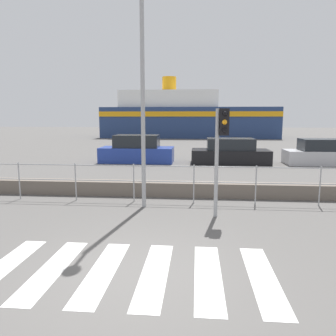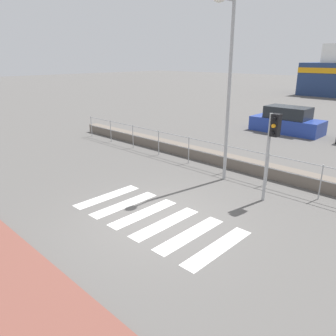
# 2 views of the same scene
# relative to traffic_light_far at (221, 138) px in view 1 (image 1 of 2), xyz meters

# --- Properties ---
(ground_plane) EXTENTS (160.00, 160.00, 0.00)m
(ground_plane) POSITION_rel_traffic_light_far_xyz_m (-1.63, -3.32, -2.09)
(ground_plane) COLOR #565451
(crosswalk) EXTENTS (4.95, 2.40, 0.01)m
(crosswalk) POSITION_rel_traffic_light_far_xyz_m (-1.76, -3.32, -2.08)
(crosswalk) COLOR silver
(crosswalk) RESTS_ON ground_plane
(seawall) EXTENTS (22.79, 0.55, 0.47)m
(seawall) POSITION_rel_traffic_light_far_xyz_m (-1.63, 2.23, -1.85)
(seawall) COLOR #6B6056
(seawall) RESTS_ON ground_plane
(harbor_fence) EXTENTS (20.55, 0.04, 1.20)m
(harbor_fence) POSITION_rel_traffic_light_far_xyz_m (-1.63, 1.35, -1.30)
(harbor_fence) COLOR #9EA0A3
(harbor_fence) RESTS_ON ground_plane
(traffic_light_far) EXTENTS (0.34, 0.32, 2.84)m
(traffic_light_far) POSITION_rel_traffic_light_far_xyz_m (0.00, 0.00, 0.00)
(traffic_light_far) COLOR #9EA0A3
(traffic_light_far) RESTS_ON ground_plane
(streetlamp) EXTENTS (0.32, 1.12, 6.31)m
(streetlamp) POSITION_rel_traffic_light_far_xyz_m (-2.15, 0.58, 1.80)
(streetlamp) COLOR #9EA0A3
(streetlamp) RESTS_ON ground_plane
(ferry_boat) EXTENTS (22.11, 6.65, 7.73)m
(ferry_boat) POSITION_rel_traffic_light_far_xyz_m (-2.17, 34.69, 0.45)
(ferry_boat) COLOR navy
(ferry_boat) RESTS_ON ground_plane
(parked_car_blue) EXTENTS (4.24, 1.78, 1.59)m
(parked_car_blue) POSITION_rel_traffic_light_far_xyz_m (-4.11, 10.32, -1.41)
(parked_car_blue) COLOR #233D9E
(parked_car_blue) RESTS_ON ground_plane
(parked_car_black) EXTENTS (4.38, 1.86, 1.43)m
(parked_car_black) POSITION_rel_traffic_light_far_xyz_m (1.28, 10.32, -1.48)
(parked_car_black) COLOR black
(parked_car_black) RESTS_ON ground_plane
(parked_car_silver) EXTENTS (4.09, 1.72, 1.42)m
(parked_car_silver) POSITION_rel_traffic_light_far_xyz_m (6.39, 10.32, -1.48)
(parked_car_silver) COLOR #BCBCC1
(parked_car_silver) RESTS_ON ground_plane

